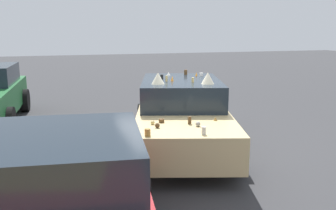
{
  "coord_description": "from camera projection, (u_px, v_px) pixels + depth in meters",
  "views": [
    {
      "loc": [
        -6.89,
        2.5,
        2.41
      ],
      "look_at": [
        0.0,
        0.3,
        0.9
      ],
      "focal_mm": 38.29,
      "sensor_mm": 36.0,
      "label": 1
    }
  ],
  "objects": [
    {
      "name": "ground_plane",
      "position": [
        181.0,
        145.0,
        7.66
      ],
      "size": [
        60.0,
        60.0,
        0.0
      ],
      "primitive_type": "plane",
      "color": "#38383A"
    },
    {
      "name": "art_car_decorated",
      "position": [
        181.0,
        113.0,
        7.59
      ],
      "size": [
        4.96,
        3.05,
        1.61
      ],
      "rotation": [
        0.0,
        0.0,
        2.85
      ],
      "color": "#D8BC7F",
      "rests_on": "ground"
    }
  ]
}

